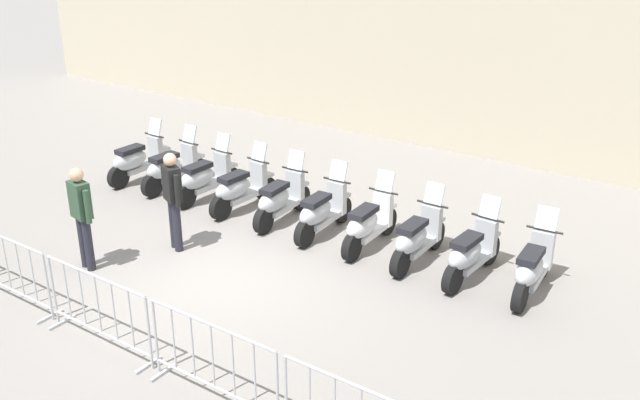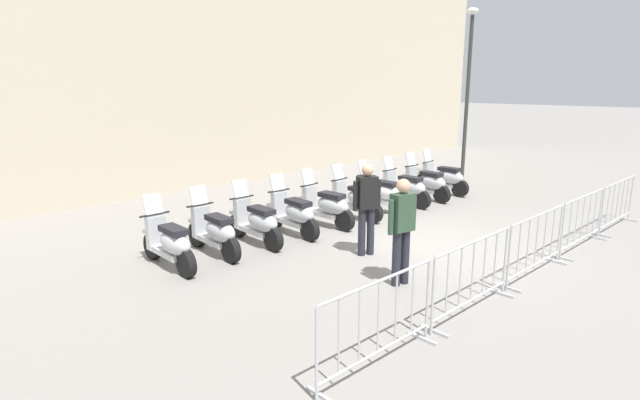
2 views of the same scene
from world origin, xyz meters
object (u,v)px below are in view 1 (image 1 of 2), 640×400
motorcycle_0 (137,160)px  motorcycle_6 (368,224)px  motorcycle_2 (205,178)px  motorcycle_1 (172,168)px  motorcycle_7 (417,238)px  motorcycle_5 (322,212)px  motorcycle_8 (471,253)px  barrier_segment_1 (8,269)px  officer_mid_plaza (173,196)px  officer_near_row_end (82,213)px  motorcycle_9 (532,268)px  barrier_segment_2 (99,311)px  motorcycle_4 (280,200)px  barrier_segment_3 (213,363)px  motorcycle_3 (240,189)px

motorcycle_0 → motorcycle_6: bearing=-9.1°
motorcycle_6 → motorcycle_2: bearing=170.5°
motorcycle_1 → motorcycle_7: size_ratio=1.00×
motorcycle_5 → motorcycle_8: same height
barrier_segment_1 → officer_mid_plaza: 2.79m
motorcycle_5 → barrier_segment_1: (-3.21, -4.03, 0.07)m
barrier_segment_1 → officer_near_row_end: (0.31, 1.29, 0.46)m
motorcycle_0 → motorcycle_7: bearing=-9.4°
motorcycle_0 → motorcycle_9: same height
motorcycle_2 → officer_near_row_end: officer_near_row_end is taller
motorcycle_0 → barrier_segment_2: size_ratio=0.89×
motorcycle_4 → motorcycle_6: 1.89m
motorcycle_2 → motorcycle_9: size_ratio=0.99×
motorcycle_6 → motorcycle_7: size_ratio=1.00×
motorcycle_2 → motorcycle_5: (2.80, -0.50, 0.00)m
motorcycle_9 → barrier_segment_3: motorcycle_9 is taller
motorcycle_5 → barrier_segment_3: motorcycle_5 is taller
officer_mid_plaza → motorcycle_7: bearing=17.7°
motorcycle_7 → motorcycle_8: 0.94m
motorcycle_6 → officer_near_row_end: size_ratio=1.00×
motorcycle_6 → barrier_segment_2: (-2.14, -4.24, 0.07)m
barrier_segment_1 → officer_near_row_end: officer_near_row_end is taller
motorcycle_1 → motorcycle_8: bearing=-10.0°
motorcycle_2 → motorcycle_8: size_ratio=1.00×
motorcycle_0 → barrier_segment_3: bearing=-44.9°
barrier_segment_3 → motorcycle_3: bearing=118.1°
motorcycle_8 → barrier_segment_2: motorcycle_8 is taller
motorcycle_9 → officer_near_row_end: size_ratio=1.00×
motorcycle_0 → barrier_segment_2: 6.20m
motorcycle_1 → motorcycle_4: same height
motorcycle_6 → motorcycle_0: bearing=170.9°
motorcycle_9 → barrier_segment_2: 6.25m
motorcycle_1 → motorcycle_6: 4.74m
motorcycle_5 → motorcycle_7: same height
motorcycle_2 → motorcycle_5: 2.85m
motorcycle_4 → barrier_segment_1: bearing=-118.5°
motorcycle_3 → motorcycle_0: bearing=171.1°
motorcycle_3 → barrier_segment_3: (2.68, -5.03, 0.07)m
barrier_segment_2 → officer_mid_plaza: bearing=106.2°
motorcycle_9 → officer_mid_plaza: bearing=-170.1°
motorcycle_8 → motorcycle_3: bearing=170.3°
barrier_segment_2 → officer_near_row_end: 2.39m
motorcycle_3 → barrier_segment_3: 5.70m
motorcycle_3 → motorcycle_4: size_ratio=0.99×
motorcycle_7 → barrier_segment_1: size_ratio=0.89×
motorcycle_1 → barrier_segment_2: 5.65m
motorcycle_9 → motorcycle_6: bearing=171.5°
barrier_segment_2 → motorcycle_8: bearing=44.3°
motorcycle_2 → motorcycle_4: same height
motorcycle_4 → barrier_segment_1: motorcycle_4 is taller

